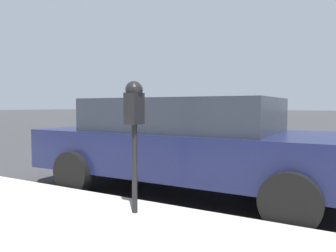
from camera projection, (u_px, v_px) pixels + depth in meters
ground_plane at (198, 176)px, 6.11m from camera, size 220.00×220.00×0.00m
parking_meter at (134, 113)px, 3.53m from camera, size 0.21×0.19×1.44m
car_navy at (191, 142)px, 4.94m from camera, size 2.14×4.93×1.42m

